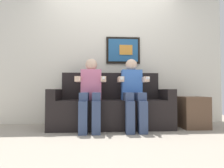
# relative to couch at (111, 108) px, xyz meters

# --- Properties ---
(ground_plane) EXTENTS (5.62, 5.62, 0.00)m
(ground_plane) POSITION_rel_couch_xyz_m (0.00, -0.33, -0.31)
(ground_plane) COLOR #9E9384
(back_wall_assembly) EXTENTS (4.32, 0.10, 2.60)m
(back_wall_assembly) POSITION_rel_couch_xyz_m (0.01, 0.44, 0.99)
(back_wall_assembly) COLOR silver
(back_wall_assembly) RESTS_ON ground_plane
(couch) EXTENTS (1.92, 0.58, 0.90)m
(couch) POSITION_rel_couch_xyz_m (0.00, 0.00, 0.00)
(couch) COLOR black
(couch) RESTS_ON ground_plane
(person_on_left) EXTENTS (0.46, 0.56, 1.11)m
(person_on_left) POSITION_rel_couch_xyz_m (-0.32, -0.17, 0.29)
(person_on_left) COLOR pink
(person_on_left) RESTS_ON ground_plane
(person_on_right) EXTENTS (0.46, 0.56, 1.11)m
(person_on_right) POSITION_rel_couch_xyz_m (0.32, -0.17, 0.29)
(person_on_right) COLOR #3F72CC
(person_on_right) RESTS_ON ground_plane
(side_table_right) EXTENTS (0.40, 0.40, 0.50)m
(side_table_right) POSITION_rel_couch_xyz_m (1.31, -0.11, -0.06)
(side_table_right) COLOR brown
(side_table_right) RESTS_ON ground_plane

